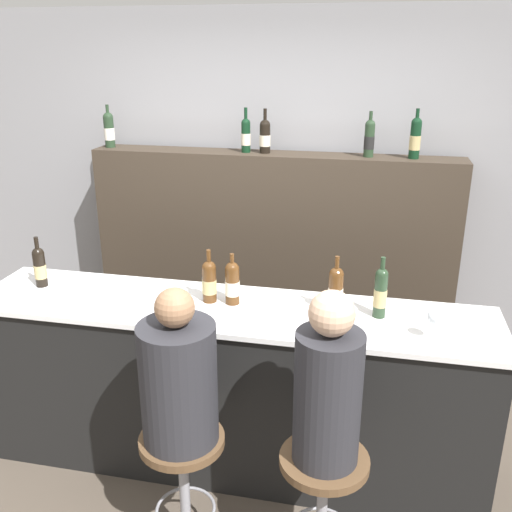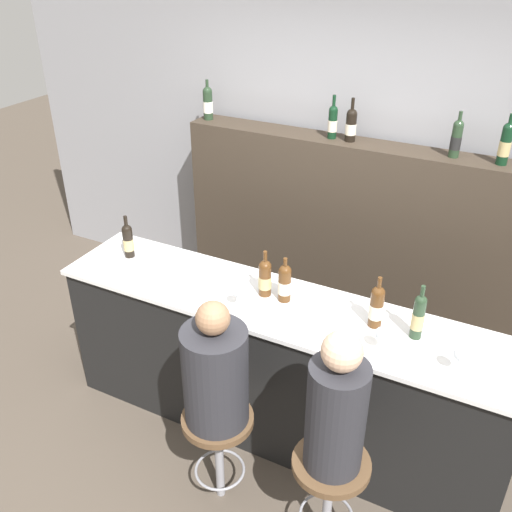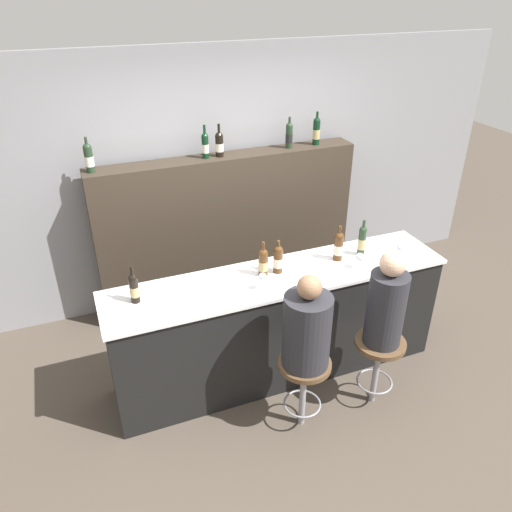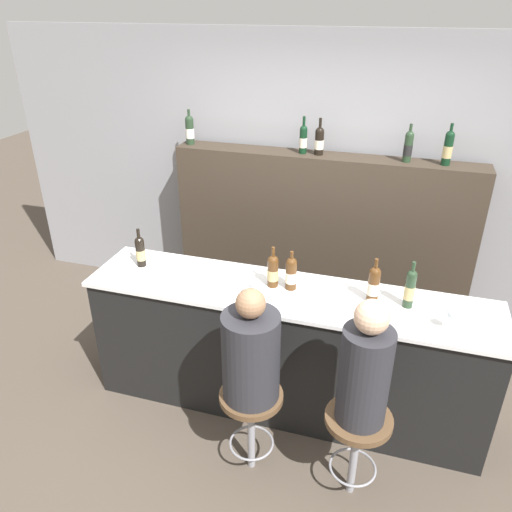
% 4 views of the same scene
% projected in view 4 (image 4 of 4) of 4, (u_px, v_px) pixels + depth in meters
% --- Properties ---
extents(ground_plane, '(16.00, 16.00, 0.00)m').
position_uv_depth(ground_plane, '(274.00, 429.00, 3.65)').
color(ground_plane, '#4C4238').
extents(wall_back, '(6.40, 0.05, 2.60)m').
position_uv_depth(wall_back, '(328.00, 181.00, 4.59)').
color(wall_back, gray).
rests_on(wall_back, ground_plane).
extents(bar_counter, '(2.86, 0.61, 1.01)m').
position_uv_depth(bar_counter, '(285.00, 350.00, 3.66)').
color(bar_counter, black).
rests_on(bar_counter, ground_plane).
extents(back_bar_cabinet, '(2.68, 0.28, 1.61)m').
position_uv_depth(back_bar_cabinet, '(320.00, 240.00, 4.63)').
color(back_bar_cabinet, '#382D23').
rests_on(back_bar_cabinet, ground_plane).
extents(wine_bottle_counter_0, '(0.07, 0.07, 0.30)m').
position_uv_depth(wine_bottle_counter_0, '(140.00, 251.00, 3.71)').
color(wine_bottle_counter_0, black).
rests_on(wine_bottle_counter_0, bar_counter).
extents(wine_bottle_counter_1, '(0.08, 0.08, 0.30)m').
position_uv_depth(wine_bottle_counter_1, '(273.00, 271.00, 3.45)').
color(wine_bottle_counter_1, '#4C2D14').
rests_on(wine_bottle_counter_1, bar_counter).
extents(wine_bottle_counter_2, '(0.08, 0.08, 0.29)m').
position_uv_depth(wine_bottle_counter_2, '(291.00, 273.00, 3.41)').
color(wine_bottle_counter_2, '#4C2D14').
rests_on(wine_bottle_counter_2, bar_counter).
extents(wine_bottle_counter_3, '(0.08, 0.08, 0.32)m').
position_uv_depth(wine_bottle_counter_3, '(374.00, 284.00, 3.27)').
color(wine_bottle_counter_3, '#4C2D14').
rests_on(wine_bottle_counter_3, bar_counter).
extents(wine_bottle_counter_4, '(0.07, 0.07, 0.33)m').
position_uv_depth(wine_bottle_counter_4, '(410.00, 288.00, 3.20)').
color(wine_bottle_counter_4, '#233823').
rests_on(wine_bottle_counter_4, bar_counter).
extents(wine_bottle_backbar_0, '(0.08, 0.08, 0.31)m').
position_uv_depth(wine_bottle_backbar_0, '(190.00, 130.00, 4.52)').
color(wine_bottle_backbar_0, '#233823').
rests_on(wine_bottle_backbar_0, back_bar_cabinet).
extents(wine_bottle_backbar_1, '(0.07, 0.07, 0.31)m').
position_uv_depth(wine_bottle_backbar_1, '(303.00, 139.00, 4.25)').
color(wine_bottle_backbar_1, black).
rests_on(wine_bottle_backbar_1, back_bar_cabinet).
extents(wine_bottle_backbar_2, '(0.08, 0.08, 0.31)m').
position_uv_depth(wine_bottle_backbar_2, '(319.00, 141.00, 4.22)').
color(wine_bottle_backbar_2, black).
rests_on(wine_bottle_backbar_2, back_bar_cabinet).
extents(wine_bottle_backbar_3, '(0.07, 0.07, 0.31)m').
position_uv_depth(wine_bottle_backbar_3, '(408.00, 146.00, 4.03)').
color(wine_bottle_backbar_3, '#233823').
rests_on(wine_bottle_backbar_3, back_bar_cabinet).
extents(wine_bottle_backbar_4, '(0.07, 0.07, 0.33)m').
position_uv_depth(wine_bottle_backbar_4, '(448.00, 148.00, 3.94)').
color(wine_bottle_backbar_4, black).
rests_on(wine_bottle_backbar_4, back_bar_cabinet).
extents(wine_glass_0, '(0.07, 0.07, 0.15)m').
position_uv_depth(wine_glass_0, '(253.00, 284.00, 3.31)').
color(wine_glass_0, silver).
rests_on(wine_glass_0, bar_counter).
extents(wine_glass_1, '(0.07, 0.07, 0.14)m').
position_uv_depth(wine_glass_1, '(385.00, 305.00, 3.09)').
color(wine_glass_1, silver).
rests_on(wine_glass_1, bar_counter).
extents(wine_glass_2, '(0.07, 0.07, 0.15)m').
position_uv_depth(wine_glass_2, '(452.00, 314.00, 2.98)').
color(wine_glass_2, silver).
rests_on(wine_glass_2, bar_counter).
extents(bar_stool_left, '(0.40, 0.40, 0.63)m').
position_uv_depth(bar_stool_left, '(251.00, 409.00, 3.14)').
color(bar_stool_left, gray).
rests_on(bar_stool_left, ground_plane).
extents(guest_seated_left, '(0.35, 0.35, 0.75)m').
position_uv_depth(guest_seated_left, '(251.00, 353.00, 2.93)').
color(guest_seated_left, '#28282D').
rests_on(guest_seated_left, bar_stool_left).
extents(bar_stool_right, '(0.40, 0.40, 0.63)m').
position_uv_depth(bar_stool_right, '(357.00, 433.00, 2.97)').
color(bar_stool_right, gray).
rests_on(bar_stool_right, ground_plane).
extents(guest_seated_right, '(0.29, 0.29, 0.80)m').
position_uv_depth(guest_seated_right, '(365.00, 370.00, 2.75)').
color(guest_seated_right, '#28282D').
rests_on(guest_seated_right, bar_stool_right).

